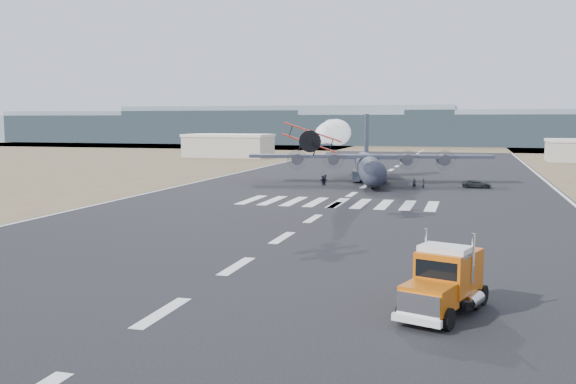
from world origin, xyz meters
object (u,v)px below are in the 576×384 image
at_px(semi_truck, 445,280).
at_px(crew_e, 369,181).
at_px(crew_c, 378,181).
at_px(crew_h, 326,180).
at_px(aerobatic_biplane, 310,139).
at_px(support_vehicle, 476,184).
at_px(crew_d, 380,179).
at_px(transport_aircraft, 369,164).
at_px(crew_g, 424,184).
at_px(crew_b, 378,183).
at_px(hangar_left, 229,145).
at_px(crew_a, 414,184).
at_px(crew_f, 323,180).

xyz_separation_m(semi_truck, crew_e, (-14.49, 66.39, -0.95)).
bearing_deg(crew_c, crew_h, 1.15).
bearing_deg(crew_e, aerobatic_biplane, -28.22).
relative_size(support_vehicle, crew_d, 2.39).
xyz_separation_m(transport_aircraft, crew_g, (10.11, -9.81, -2.25)).
xyz_separation_m(crew_b, crew_d, (-0.51, 5.74, 0.04)).
xyz_separation_m(hangar_left, crew_e, (52.79, -74.31, -2.47)).
distance_m(transport_aircraft, crew_b, 10.82).
bearing_deg(crew_g, crew_b, 92.94).
bearing_deg(crew_b, crew_a, 32.53).
xyz_separation_m(semi_truck, crew_b, (-12.79, 65.28, -0.99)).
bearing_deg(crew_a, semi_truck, -97.99).
distance_m(aerobatic_biplane, support_vehicle, 45.05).
bearing_deg(hangar_left, support_vehicle, -45.43).
relative_size(aerobatic_biplane, crew_f, 3.69).
distance_m(transport_aircraft, crew_d, 5.52).
relative_size(aerobatic_biplane, transport_aircraft, 0.15).
relative_size(semi_truck, crew_b, 4.81).
bearing_deg(crew_c, crew_f, 3.03).
relative_size(crew_b, crew_d, 0.96).
distance_m(support_vehicle, crew_h, 24.27).
relative_size(semi_truck, crew_d, 4.62).
bearing_deg(crew_d, crew_a, -120.31).
bearing_deg(crew_f, crew_c, 102.99).
xyz_separation_m(hangar_left, crew_d, (53.97, -69.68, -2.46)).
relative_size(support_vehicle, crew_h, 2.57).
relative_size(crew_c, crew_h, 1.04).
height_order(crew_c, crew_f, crew_c).
distance_m(hangar_left, transport_aircraft, 83.10).
bearing_deg(crew_f, transport_aircraft, 154.72).
bearing_deg(semi_truck, crew_h, 126.47).
xyz_separation_m(semi_truck, crew_g, (-5.72, 65.63, -1.07)).
xyz_separation_m(crew_b, crew_h, (-9.08, 2.47, -0.03)).
relative_size(transport_aircraft, support_vehicle, 9.12).
distance_m(hangar_left, crew_e, 91.19).
relative_size(hangar_left, crew_b, 13.46).
bearing_deg(crew_d, support_vehicle, -85.52).
relative_size(crew_b, crew_e, 0.97).
distance_m(crew_e, crew_f, 7.89).
xyz_separation_m(support_vehicle, crew_d, (-15.58, 0.93, 0.32)).
bearing_deg(hangar_left, crew_b, -54.16).
bearing_deg(crew_g, crew_a, 68.58).
distance_m(crew_a, crew_c, 5.94).
bearing_deg(crew_a, crew_g, -35.70).
relative_size(hangar_left, aerobatic_biplane, 4.03).
xyz_separation_m(crew_b, crew_c, (-0.23, 2.05, 0.01)).
distance_m(hangar_left, support_vehicle, 99.15).
relative_size(crew_b, crew_g, 1.10).
distance_m(aerobatic_biplane, crew_c, 38.86).
bearing_deg(hangar_left, crew_f, -58.45).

